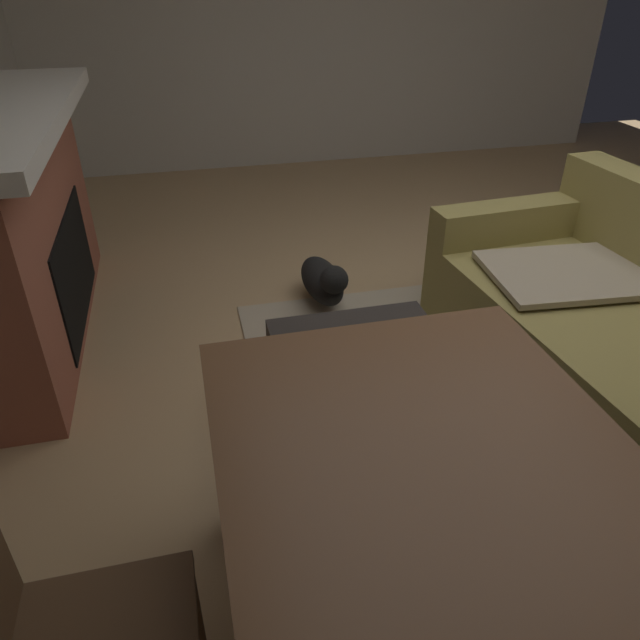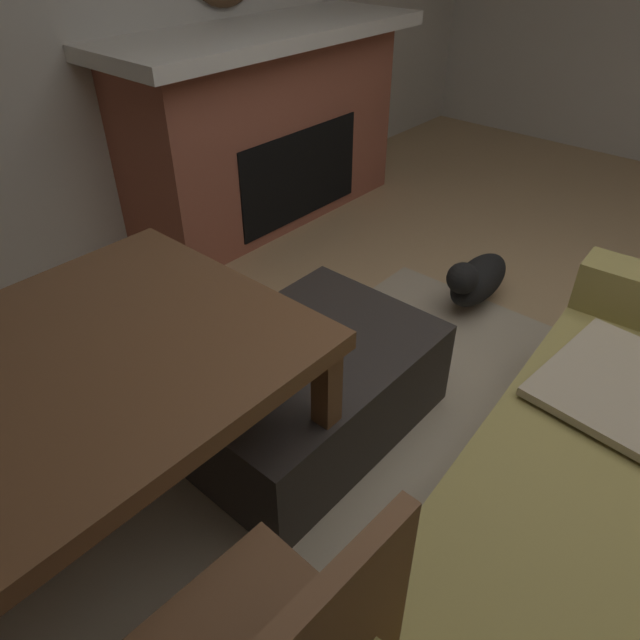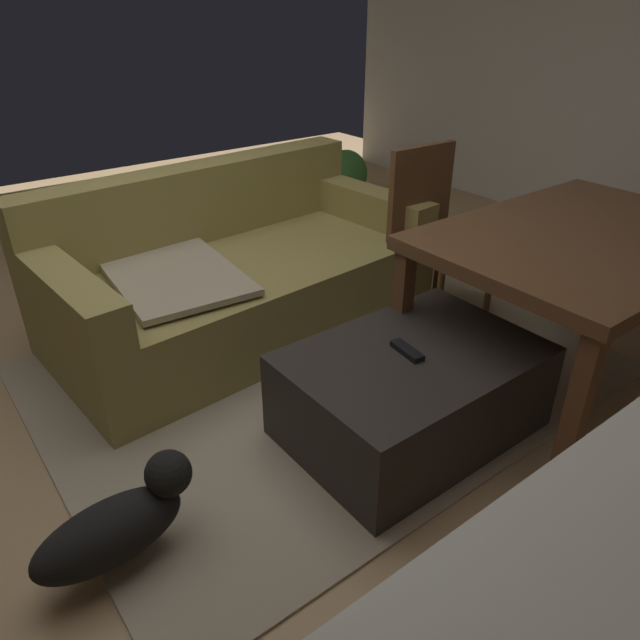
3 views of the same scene
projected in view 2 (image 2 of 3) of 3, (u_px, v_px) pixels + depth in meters
The scene contains 7 objects.
floor at pixel (544, 441), 2.31m from camera, with size 8.46×8.46×0.00m, color tan.
area_rug at pixel (429, 503), 2.06m from camera, with size 2.60×2.00×0.01m, color tan.
fireplace at pixel (267, 127), 3.65m from camera, with size 2.09×0.76×1.17m.
ottoman_coffee_table at pixel (305, 389), 2.27m from camera, with size 1.01×0.70×0.39m, color #2D2826.
tv_remote at pixel (313, 345), 2.16m from camera, with size 0.05×0.16×0.02m, color black.
dining_table at pixel (41, 404), 1.54m from camera, with size 1.43×0.99×0.74m.
small_dog at pixel (476, 279), 2.98m from camera, with size 0.55×0.24×0.30m.
Camera 2 is at (1.78, 0.37, 1.74)m, focal length 32.62 mm.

